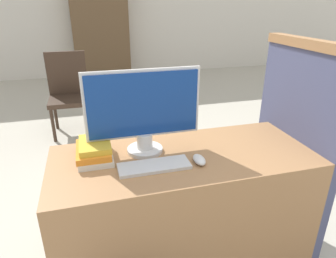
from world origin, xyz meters
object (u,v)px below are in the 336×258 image
mouse (199,160)px  book_stack (94,151)px  far_chair (69,90)px  monitor (144,111)px  keyboard (154,166)px

mouse → book_stack: bearing=159.8°
far_chair → monitor: bearing=-74.8°
monitor → mouse: monitor is taller
book_stack → far_chair: bearing=95.8°
keyboard → mouse: (0.22, -0.01, 0.01)m
monitor → book_stack: size_ratio=2.39×
far_chair → mouse: bearing=-70.5°
keyboard → far_chair: bearing=101.7°
mouse → book_stack: (-0.48, 0.18, 0.03)m
keyboard → far_chair: (-0.48, 2.31, -0.23)m
monitor → mouse: 0.36m
mouse → far_chair: far_chair is taller
monitor → far_chair: monitor is taller
keyboard → book_stack: (-0.26, 0.16, 0.04)m
monitor → book_stack: (-0.25, -0.01, -0.18)m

